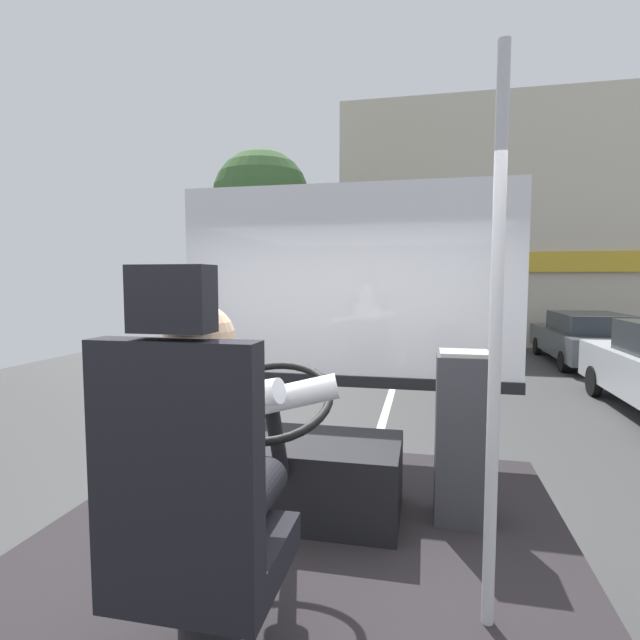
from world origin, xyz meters
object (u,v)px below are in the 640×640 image
steering_console (296,472)px  handrail_pole (495,345)px  driver_seat (195,520)px  fare_box (462,437)px  bus_driver (211,450)px  parked_car_charcoal (587,338)px

steering_console → handrail_pole: (0.90, -0.67, 0.80)m
handrail_pole → steering_console: bearing=143.3°
driver_seat → fare_box: size_ratio=1.45×
driver_seat → handrail_pole: bearing=29.1°
fare_box → handrail_pole: bearing=-86.9°
driver_seat → fare_box: driver_seat is taller
bus_driver → handrail_pole: bearing=22.9°
steering_console → handrail_pole: bearing=-36.7°
fare_box → parked_car_charcoal: fare_box is taller
steering_console → bus_driver: bearing=-90.0°
parked_car_charcoal → fare_box: bearing=-109.5°
driver_seat → parked_car_charcoal: bearing=68.8°
parked_car_charcoal → driver_seat: bearing=-111.2°
driver_seat → steering_console: size_ratio=1.18×
driver_seat → steering_console: driver_seat is taller
handrail_pole → parked_car_charcoal: 11.82m
fare_box → steering_console: bearing=-172.6°
handrail_pole → parked_car_charcoal: handrail_pole is taller
parked_car_charcoal → steering_console: bearing=-113.4°
fare_box → parked_car_charcoal: size_ratio=0.21×
bus_driver → parked_car_charcoal: bus_driver is taller
bus_driver → handrail_pole: handrail_pole is taller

